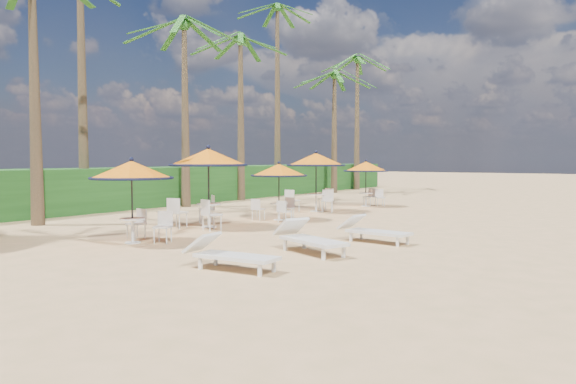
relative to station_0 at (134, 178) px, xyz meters
The scene contains 15 objects.
ground 4.86m from the station_0, ahead, with size 160.00×160.00×0.00m, color tan.
scrub_hedge 14.16m from the station_0, 129.28° to the left, with size 3.00×40.00×1.80m, color #194716.
station_0 is the anchor object (origin of this frame).
station_1 3.68m from the station_0, 101.22° to the left, with size 2.54×2.54×2.65m.
station_2 6.59m from the station_0, 89.88° to the left, with size 2.03×2.03×2.12m.
station_3 10.17m from the station_0, 93.29° to the left, with size 2.45×2.45×2.56m.
station_4 13.78m from the station_0, 90.01° to the left, with size 2.08×2.08×2.17m.
lounger_near 4.77m from the station_0, 17.57° to the right, with size 2.04×0.77×0.71m.
lounger_mid 4.94m from the station_0, 15.18° to the left, with size 2.28×1.49×0.78m.
lounger_far 6.40m from the station_0, 35.14° to the left, with size 2.05×0.84×0.71m.
palm_3 12.68m from the station_0, 127.46° to the left, with size 5.00×5.00×8.54m.
palm_4 16.66m from the station_0, 118.37° to the left, with size 5.00×5.00×8.77m.
palm_5 23.52m from the station_0, 115.08° to the left, with size 5.00×5.00×12.02m.
palm_6 23.62m from the station_0, 106.21° to the left, with size 5.00×5.00×7.88m.
palm_7 28.11m from the station_0, 104.78° to the left, with size 5.00×5.00×9.51m.
Camera 1 is at (6.98, -9.81, 2.21)m, focal length 35.00 mm.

